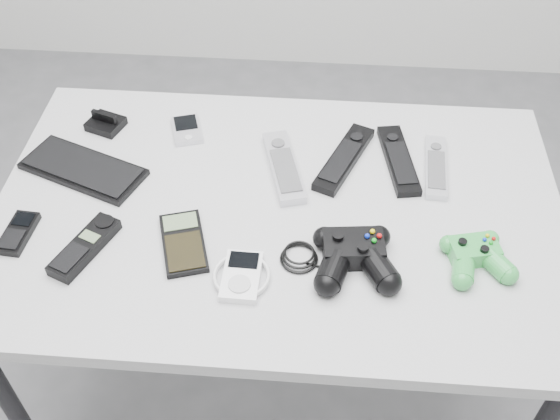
# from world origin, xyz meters

# --- Properties ---
(floor) EXTENTS (3.50, 3.50, 0.00)m
(floor) POSITION_xyz_m (0.00, 0.00, 0.00)
(floor) COLOR slate
(floor) RESTS_ON ground
(desk) EXTENTS (1.14, 0.73, 0.76)m
(desk) POSITION_xyz_m (-0.02, 0.06, 0.69)
(desk) COLOR #A6A5A8
(desk) RESTS_ON floor
(pda_keyboard) EXTENTS (0.28, 0.20, 0.02)m
(pda_keyboard) POSITION_xyz_m (-0.43, 0.14, 0.77)
(pda_keyboard) COLOR black
(pda_keyboard) RESTS_ON desk
(dock_bracket) EXTENTS (0.09, 0.09, 0.04)m
(dock_bracket) POSITION_xyz_m (-0.43, 0.29, 0.78)
(dock_bracket) COLOR black
(dock_bracket) RESTS_ON desk
(pda) EXTENTS (0.09, 0.11, 0.02)m
(pda) POSITION_xyz_m (-0.24, 0.28, 0.77)
(pda) COLOR silver
(pda) RESTS_ON desk
(remote_silver_a) EXTENTS (0.11, 0.22, 0.02)m
(remote_silver_a) POSITION_xyz_m (-0.01, 0.18, 0.77)
(remote_silver_a) COLOR silver
(remote_silver_a) RESTS_ON desk
(remote_black_a) EXTENTS (0.13, 0.22, 0.02)m
(remote_black_a) POSITION_xyz_m (0.11, 0.21, 0.77)
(remote_black_a) COLOR black
(remote_black_a) RESTS_ON desk
(remote_black_b) EXTENTS (0.09, 0.22, 0.02)m
(remote_black_b) POSITION_xyz_m (0.23, 0.22, 0.77)
(remote_black_b) COLOR black
(remote_black_b) RESTS_ON desk
(remote_silver_b) EXTENTS (0.06, 0.19, 0.02)m
(remote_silver_b) POSITION_xyz_m (0.30, 0.20, 0.77)
(remote_silver_b) COLOR silver
(remote_silver_b) RESTS_ON desk
(mobile_phone) EXTENTS (0.06, 0.11, 0.02)m
(mobile_phone) POSITION_xyz_m (-0.51, -0.05, 0.77)
(mobile_phone) COLOR black
(mobile_phone) RESTS_ON desk
(cordless_handset) EXTENTS (0.11, 0.17, 0.02)m
(cordless_handset) POSITION_xyz_m (-0.37, -0.08, 0.77)
(cordless_handset) COLOR black
(cordless_handset) RESTS_ON desk
(calculator) EXTENTS (0.12, 0.17, 0.02)m
(calculator) POSITION_xyz_m (-0.19, -0.05, 0.77)
(calculator) COLOR black
(calculator) RESTS_ON desk
(mp3_player) EXTENTS (0.11, 0.11, 0.02)m
(mp3_player) POSITION_xyz_m (-0.07, -0.12, 0.77)
(mp3_player) COLOR white
(mp3_player) RESTS_ON desk
(controller_black) EXTENTS (0.28, 0.19, 0.05)m
(controller_black) POSITION_xyz_m (0.13, -0.07, 0.79)
(controller_black) COLOR black
(controller_black) RESTS_ON desk
(controller_green) EXTENTS (0.15, 0.16, 0.04)m
(controller_green) POSITION_xyz_m (0.35, -0.05, 0.78)
(controller_green) COLOR #258740
(controller_green) RESTS_ON desk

